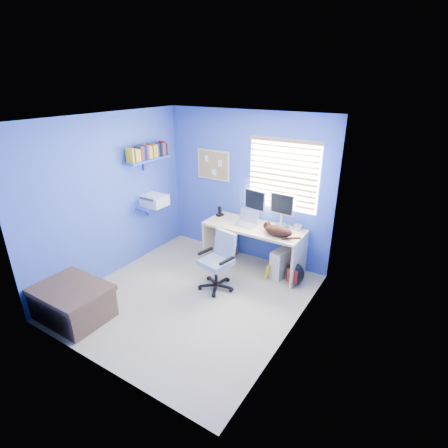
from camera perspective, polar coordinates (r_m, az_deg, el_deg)
The scene contains 23 objects.
floor at distance 5.22m, azimuth -5.30°, elevation -11.70°, with size 3.00×3.20×0.00m, color #BEAF91.
ceiling at distance 4.33m, azimuth -6.53°, elevation 16.73°, with size 3.00×3.20×0.00m, color white.
wall_back at distance 5.90m, azimuth 3.68°, elevation 6.02°, with size 3.00×0.01×2.50m, color blue.
wall_front at distance 3.63m, azimuth -21.47°, elevation -6.81°, with size 3.00×0.01×2.50m, color blue.
wall_left at distance 5.63m, azimuth -18.09°, elevation 4.09°, with size 0.01×3.20×2.50m, color blue.
wall_right at distance 3.96m, azimuth 11.68°, elevation -3.09°, with size 0.01×3.20×2.50m, color blue.
desk at distance 5.79m, azimuth 4.82°, elevation -3.72°, with size 1.63×0.65×0.74m, color tan.
laptop at distance 5.63m, azimuth 3.63°, elevation 0.86°, with size 0.33×0.26×0.22m, color silver.
monitor_left at distance 5.76m, azimuth 5.11°, elevation 3.03°, with size 0.40×0.12×0.54m, color silver.
monitor_right at distance 5.62m, azimuth 9.47°, elevation 2.31°, with size 0.40×0.12×0.54m, color silver.
phone at distance 6.01m, azimuth -0.70°, elevation 2.10°, with size 0.09×0.11×0.17m, color black.
mug at distance 5.51m, azimuth 10.15°, elevation -0.63°, with size 0.10×0.09×0.10m, color #2C7775.
cd_spindle at distance 5.61m, azimuth 11.98°, elevation -0.50°, with size 0.13×0.13×0.07m, color silver.
cat at distance 5.31m, azimuth 8.89°, elevation -1.12°, with size 0.44×0.23×0.16m, color black.
tower_pc at distance 5.68m, azimuth 9.49°, elevation -6.18°, with size 0.19×0.44×0.45m, color beige.
drawer_boxes at distance 6.22m, azimuth 0.22°, elevation -3.38°, with size 0.35×0.28×0.41m, color tan.
yellow_book at distance 5.62m, azimuth 7.29°, elevation -7.63°, with size 0.03×0.17×0.24m, color yellow.
backpack at distance 5.51m, azimuth 11.45°, elevation -7.94°, with size 0.30×0.23×0.35m, color black.
bed_corner at distance 5.11m, azimuth -23.58°, elevation -11.53°, with size 0.96×0.68×0.46m, color brown.
office_chair at distance 5.25m, azimuth -0.96°, elevation -7.18°, with size 0.59×0.59×0.87m.
window_blinds at distance 5.53m, azimuth 9.58°, elevation 7.82°, with size 1.15×0.05×1.10m.
corkboard at distance 6.13m, azimuth -1.76°, elevation 9.60°, with size 0.64×0.02×0.52m.
wall_shelves at distance 5.96m, azimuth -11.93°, elevation 7.59°, with size 0.42×0.90×1.05m.
Camera 1 is at (2.67, -3.38, 2.94)m, focal length 28.00 mm.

